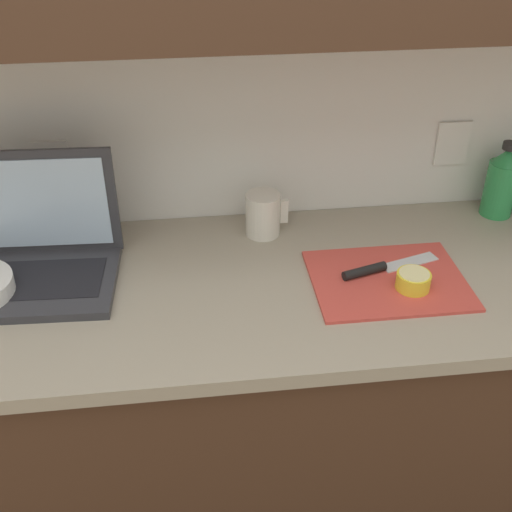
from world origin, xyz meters
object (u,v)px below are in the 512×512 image
knife (375,269)px  measuring_cup (263,214)px  lemon_half_cut (413,281)px  cutting_board (388,280)px  bottle_green_soda (502,183)px  laptop (45,250)px

knife → measuring_cup: 0.32m
lemon_half_cut → measuring_cup: measuring_cup is taller
cutting_board → measuring_cup: size_ratio=3.15×
cutting_board → lemon_half_cut: 0.06m
knife → measuring_cup: bearing=120.5°
cutting_board → bottle_green_soda: bottle_green_soda is taller
laptop → measuring_cup: (0.52, 0.12, -0.01)m
lemon_half_cut → measuring_cup: size_ratio=0.69×
cutting_board → lemon_half_cut: lemon_half_cut is taller
bottle_green_soda → lemon_half_cut: bearing=-137.0°
laptop → cutting_board: (0.78, -0.13, -0.06)m
laptop → bottle_green_soda: bearing=9.8°
lemon_half_cut → bottle_green_soda: bearing=43.0°
bottle_green_soda → measuring_cup: size_ratio=1.85×
measuring_cup → knife: bearing=-43.0°
cutting_board → knife: size_ratio=1.41×
laptop → lemon_half_cut: size_ratio=4.36×
laptop → knife: laptop is taller
cutting_board → measuring_cup: 0.36m
cutting_board → bottle_green_soda: size_ratio=1.70×
lemon_half_cut → bottle_green_soda: size_ratio=0.37×
laptop → bottle_green_soda: size_ratio=1.62×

